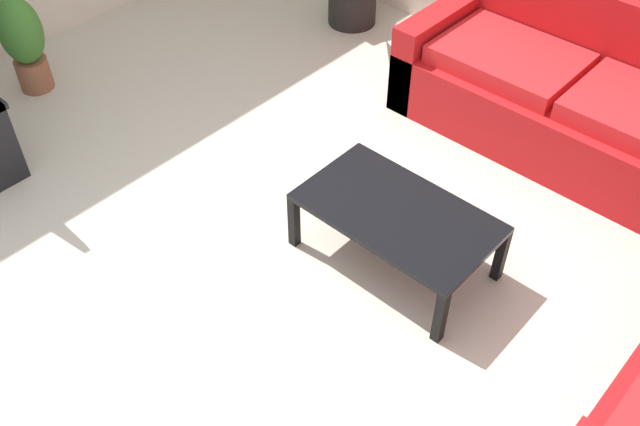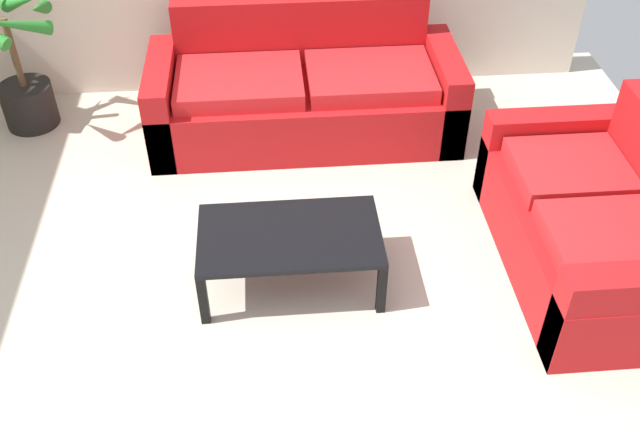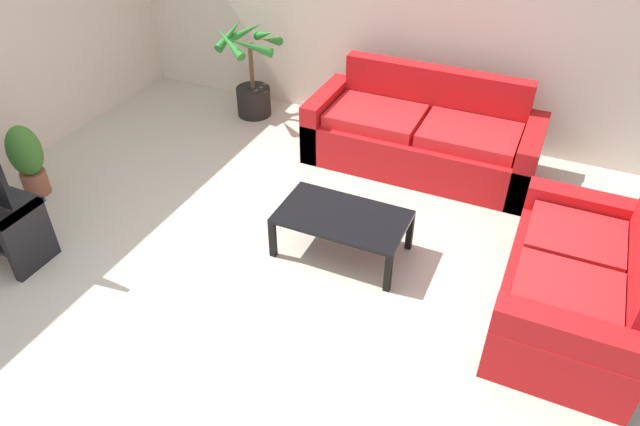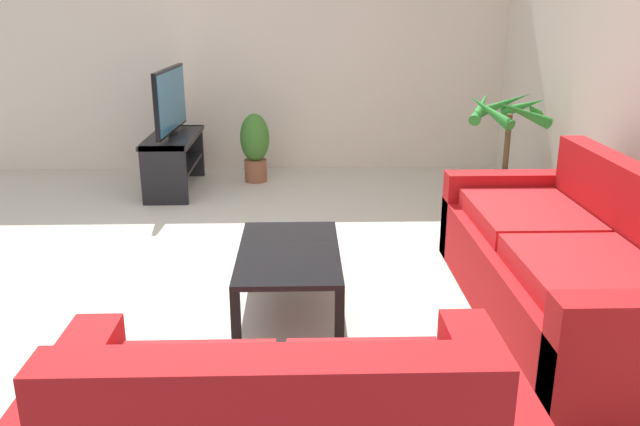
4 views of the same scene
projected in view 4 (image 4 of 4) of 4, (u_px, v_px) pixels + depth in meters
ground_plane at (188, 275)px, 4.39m from camera, size 6.60×6.60×0.00m
wall_left at (227, 43)px, 6.82m from camera, size 0.06×6.00×2.70m
couch_main at (566, 271)px, 3.69m from camera, size 2.21×0.90×0.90m
tv_stand at (174, 154)px, 6.30m from camera, size 1.10×0.45×0.54m
tv at (171, 100)px, 6.14m from camera, size 1.07×0.10×0.64m
coffee_table at (289, 257)px, 3.82m from camera, size 1.03×0.60×0.37m
potted_palm at (504, 163)px, 5.61m from camera, size 0.73×0.72×1.05m
potted_plant_small at (255, 145)px, 6.58m from camera, size 0.30×0.30×0.70m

